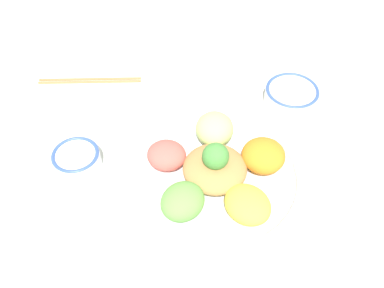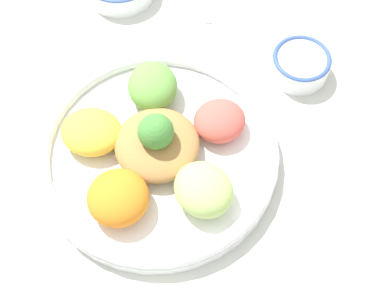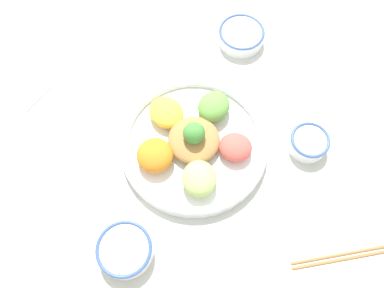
% 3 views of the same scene
% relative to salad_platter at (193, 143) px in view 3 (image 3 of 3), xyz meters
% --- Properties ---
extents(ground_plane, '(2.40, 2.40, 0.00)m').
position_rel_salad_platter_xyz_m(ground_plane, '(-0.01, 0.01, -0.03)').
color(ground_plane, silver).
extents(salad_platter, '(0.34, 0.34, 0.10)m').
position_rel_salad_platter_xyz_m(salad_platter, '(0.00, 0.00, 0.00)').
color(salad_platter, white).
rests_on(salad_platter, ground_plane).
extents(sauce_bowl_red, '(0.12, 0.12, 0.04)m').
position_rel_salad_platter_xyz_m(sauce_bowl_red, '(-0.26, 0.21, -0.00)').
color(sauce_bowl_red, white).
rests_on(sauce_bowl_red, ground_plane).
extents(rice_bowl_blue, '(0.09, 0.09, 0.04)m').
position_rel_salad_platter_xyz_m(rice_bowl_blue, '(0.07, 0.25, -0.00)').
color(rice_bowl_blue, white).
rests_on(rice_bowl_blue, ground_plane).
extents(sauce_bowl_dark, '(0.11, 0.11, 0.04)m').
position_rel_salad_platter_xyz_m(sauce_bowl_dark, '(0.19, -0.20, -0.00)').
color(sauce_bowl_dark, white).
rests_on(sauce_bowl_dark, ground_plane).
extents(chopsticks_pair_near, '(0.05, 0.24, 0.01)m').
position_rel_salad_platter_xyz_m(chopsticks_pair_near, '(0.33, 0.23, -0.02)').
color(chopsticks_pair_near, '#9E6B3D').
rests_on(chopsticks_pair_near, ground_plane).
extents(serving_spoon_main, '(0.10, 0.11, 0.01)m').
position_rel_salad_platter_xyz_m(serving_spoon_main, '(-0.26, -0.30, -0.02)').
color(serving_spoon_main, silver).
rests_on(serving_spoon_main, ground_plane).
extents(serving_spoon_extra, '(0.10, 0.12, 0.01)m').
position_rel_salad_platter_xyz_m(serving_spoon_extra, '(-0.15, 0.32, -0.02)').
color(serving_spoon_extra, silver).
rests_on(serving_spoon_extra, ground_plane).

